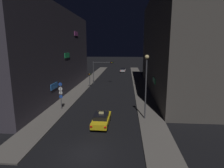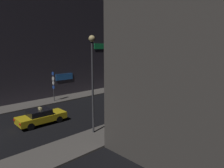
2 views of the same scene
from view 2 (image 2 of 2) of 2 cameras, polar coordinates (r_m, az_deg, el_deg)
The scene contains 8 objects.
sidewalk_left at distance 42.48m, azimuth 9.43°, elevation 0.43°, with size 3.10×67.62×0.14m, color #5B5651.
sidewalk_right at distance 36.42m, azimuth 26.12°, elevation -2.08°, with size 3.10×67.62×0.14m, color #5B5651.
building_facade_left at distance 37.38m, azimuth -6.43°, elevation 11.37°, with size 6.37×35.83×15.95m.
taxi at distance 20.54m, azimuth -19.19°, elevation -8.56°, with size 1.91×4.49×1.62m.
traffic_light_overhead at distance 38.70m, azimuth 12.71°, elevation 5.25°, with size 5.00×0.42×5.49m.
traffic_light_left_kerb at distance 36.23m, azimuth 5.99°, elevation 2.60°, with size 0.80×0.42×3.32m.
sign_pole_left at distance 27.87m, azimuth -16.05°, elevation 0.03°, with size 0.57×0.10×3.89m.
street_lamp_near_block at distance 16.22m, azimuth -5.50°, elevation 4.31°, with size 0.51×0.51×7.91m.
Camera 2 is at (18.34, -1.92, 7.11)m, focal length 32.75 mm.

